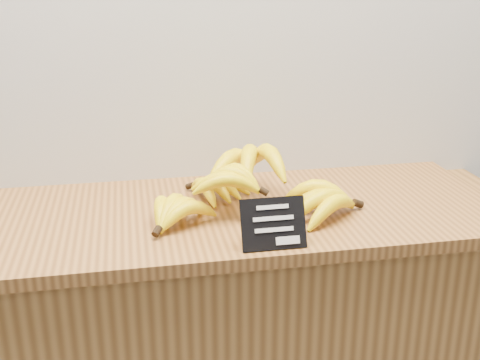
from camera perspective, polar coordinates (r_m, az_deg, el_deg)
name	(u,v)px	position (r m, az deg, el deg)	size (l,w,h in m)	color
counter_top	(236,213)	(1.48, -0.36, -3.19)	(1.30, 0.54, 0.03)	#99642F
chalkboard_sign	(273,224)	(1.26, 3.19, -4.16)	(0.14, 0.01, 0.11)	black
banana_pile	(248,188)	(1.44, 0.76, -0.72)	(0.57, 0.37, 0.13)	#FCE70A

